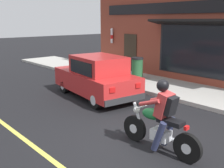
# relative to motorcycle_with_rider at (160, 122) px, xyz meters

# --- Properties ---
(ground_plane) EXTENTS (80.00, 80.00, 0.00)m
(ground_plane) POSITION_rel_motorcycle_with_rider_xyz_m (-0.17, 0.56, -0.68)
(ground_plane) COLOR black
(sidewalk_curb) EXTENTS (2.60, 22.00, 0.14)m
(sidewalk_curb) POSITION_rel_motorcycle_with_rider_xyz_m (4.57, 3.56, -0.61)
(sidewalk_curb) COLOR #ADAAA3
(sidewalk_curb) RESTS_ON ground
(lane_stripe) EXTENTS (0.12, 19.80, 0.01)m
(lane_stripe) POSITION_rel_motorcycle_with_rider_xyz_m (-1.97, 3.56, -0.67)
(lane_stripe) COLOR #D1C64C
(lane_stripe) RESTS_ON ground
(storefront_building) EXTENTS (1.25, 10.99, 4.20)m
(storefront_building) POSITION_rel_motorcycle_with_rider_xyz_m (6.10, 3.44, 1.43)
(storefront_building) COLOR brown
(storefront_building) RESTS_ON ground
(motorcycle_with_rider) EXTENTS (0.56, 2.02, 1.62)m
(motorcycle_with_rider) POSITION_rel_motorcycle_with_rider_xyz_m (0.00, 0.00, 0.00)
(motorcycle_with_rider) COLOR black
(motorcycle_with_rider) RESTS_ON ground
(car_hatchback) EXTENTS (2.13, 3.96, 1.57)m
(car_hatchback) POSITION_rel_motorcycle_with_rider_xyz_m (1.60, 4.17, 0.09)
(car_hatchback) COLOR black
(car_hatchback) RESTS_ON ground
(trash_bin) EXTENTS (0.56, 0.56, 0.98)m
(trash_bin) POSITION_rel_motorcycle_with_rider_xyz_m (4.75, 4.99, -0.04)
(trash_bin) COLOR #23512D
(trash_bin) RESTS_ON sidewalk_curb
(traffic_cone) EXTENTS (0.36, 0.36, 0.60)m
(traffic_cone) POSITION_rel_motorcycle_with_rider_xyz_m (4.01, 8.16, -0.25)
(traffic_cone) COLOR black
(traffic_cone) RESTS_ON sidewalk_curb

